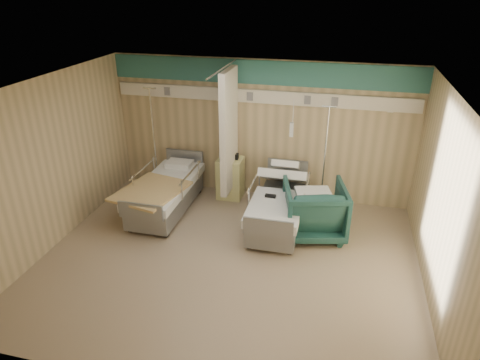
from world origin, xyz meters
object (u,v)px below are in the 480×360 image
iv_stand_left (157,170)px  iv_stand_right (322,190)px  visitor_armchair (314,210)px  bed_right (278,210)px  bed_left (166,197)px  bedside_cabinet (230,178)px

iv_stand_left → iv_stand_right: bearing=-1.3°
visitor_armchair → iv_stand_left: (-3.42, 1.01, -0.03)m
bed_right → bed_left: bearing=180.0°
bedside_cabinet → iv_stand_right: size_ratio=0.40×
visitor_armchair → iv_stand_right: size_ratio=0.51×
visitor_armchair → iv_stand_right: bearing=-107.9°
visitor_armchair → bed_right: bearing=-26.6°
bed_right → iv_stand_left: 2.91m
bedside_cabinet → iv_stand_right: iv_stand_right is taller
bedside_cabinet → iv_stand_right: (1.87, -0.12, 0.01)m
bedside_cabinet → bed_left: bearing=-139.4°
bed_left → bedside_cabinet: 1.39m
bedside_cabinet → visitor_armchair: (1.80, -1.05, 0.06)m
bed_right → visitor_armchair: bearing=-13.1°
visitor_armchair → bed_left: bearing=-16.6°
bed_left → bedside_cabinet: bedside_cabinet is taller
bed_left → iv_stand_right: (2.92, 0.78, 0.12)m
bed_left → bedside_cabinet: size_ratio=2.54×
bed_left → iv_stand_left: size_ratio=0.97×
bed_right → bedside_cabinet: 1.46m
bed_right → visitor_armchair: size_ratio=2.03×
bed_left → bedside_cabinet: bearing=40.6°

